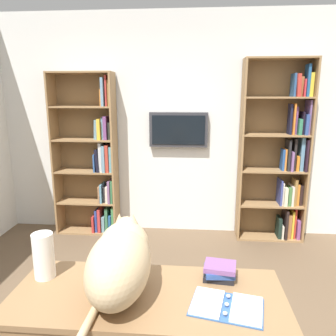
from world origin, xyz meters
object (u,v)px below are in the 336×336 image
at_px(bookshelf_right, 93,161).
at_px(cat, 121,260).
at_px(wall_mounted_tv, 178,130).
at_px(desk_book_stack, 219,271).
at_px(desk, 147,320).
at_px(bookshelf_left, 281,157).
at_px(paper_towel_roll, 44,256).
at_px(open_binder, 227,306).

relative_size(bookshelf_right, cat, 2.92).
bearing_deg(bookshelf_right, wall_mounted_tv, -175.33).
relative_size(bookshelf_right, desk_book_stack, 10.99).
height_order(wall_mounted_tv, desk, wall_mounted_tv).
relative_size(bookshelf_left, bookshelf_right, 1.07).
xyz_separation_m(wall_mounted_tv, paper_towel_roll, (0.59, 2.44, -0.42)).
distance_m(wall_mounted_tv, paper_towel_roll, 2.54).
relative_size(open_binder, desk_book_stack, 2.03).
height_order(wall_mounted_tv, paper_towel_roll, wall_mounted_tv).
bearing_deg(wall_mounted_tv, desk_book_stack, 98.24).
distance_m(bookshelf_right, cat, 2.62).
xyz_separation_m(paper_towel_roll, desk_book_stack, (-0.94, -0.06, -0.08)).
bearing_deg(bookshelf_right, bookshelf_left, -179.99).
relative_size(bookshelf_right, wall_mounted_tv, 2.81).
bearing_deg(desk_book_stack, cat, 18.65).
relative_size(bookshelf_left, cat, 3.13).
relative_size(bookshelf_left, desk_book_stack, 11.76).
height_order(bookshelf_left, paper_towel_roll, bookshelf_left).
height_order(bookshelf_left, open_binder, bookshelf_left).
relative_size(desk, desk_book_stack, 7.48).
height_order(bookshelf_right, cat, bookshelf_right).
bearing_deg(cat, bookshelf_right, -69.82).
relative_size(wall_mounted_tv, desk, 0.52).
xyz_separation_m(open_binder, paper_towel_roll, (0.95, -0.18, 0.12)).
bearing_deg(bookshelf_left, cat, 60.82).
bearing_deg(desk, open_binder, 171.41).
bearing_deg(wall_mounted_tv, paper_towel_roll, 76.36).
xyz_separation_m(bookshelf_right, open_binder, (-1.41, 2.54, -0.15)).
relative_size(wall_mounted_tv, open_binder, 1.93).
height_order(bookshelf_right, open_binder, bookshelf_right).
height_order(cat, desk_book_stack, cat).
xyz_separation_m(wall_mounted_tv, desk_book_stack, (-0.34, 2.38, -0.50)).
bearing_deg(paper_towel_roll, desk_book_stack, -176.50).
bearing_deg(cat, desk, 171.92).
xyz_separation_m(bookshelf_left, bookshelf_right, (2.28, 0.00, -0.08)).
relative_size(desk, open_binder, 3.69).
height_order(desk, open_binder, open_binder).
height_order(bookshelf_right, desk, bookshelf_right).
bearing_deg(wall_mounted_tv, cat, 86.68).
bearing_deg(paper_towel_roll, desk, 167.48).
bearing_deg(bookshelf_right, open_binder, 119.15).
height_order(open_binder, paper_towel_roll, paper_towel_roll).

